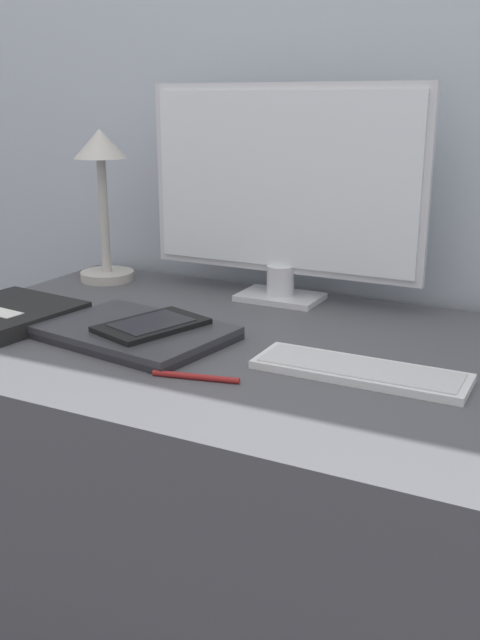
# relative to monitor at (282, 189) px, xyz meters

# --- Properties ---
(wall_back) EXTENTS (3.60, 0.05, 2.40)m
(wall_back) POSITION_rel_monitor_xyz_m (0.02, 0.14, 0.27)
(wall_back) COLOR #B2BCC6
(wall_back) RESTS_ON ground_plane
(desk) EXTENTS (1.13, 0.72, 0.71)m
(desk) POSITION_rel_monitor_xyz_m (0.02, -0.27, -0.58)
(desk) COLOR #4C4C51
(desk) RESTS_ON ground_plane
(monitor) EXTENTS (0.58, 0.11, 0.43)m
(monitor) POSITION_rel_monitor_xyz_m (0.00, 0.00, 0.00)
(monitor) COLOR silver
(monitor) RESTS_ON desk
(keyboard) EXTENTS (0.32, 0.10, 0.01)m
(keyboard) POSITION_rel_monitor_xyz_m (0.28, -0.33, -0.22)
(keyboard) COLOR silver
(keyboard) RESTS_ON desk
(laptop) EXTENTS (0.33, 0.26, 0.02)m
(laptop) POSITION_rel_monitor_xyz_m (-0.12, -0.34, -0.21)
(laptop) COLOR #232328
(laptop) RESTS_ON desk
(ereader) EXTENTS (0.16, 0.21, 0.01)m
(ereader) POSITION_rel_monitor_xyz_m (-0.09, -0.34, -0.20)
(ereader) COLOR black
(ereader) RESTS_ON laptop
(desk_lamp) EXTENTS (0.12, 0.12, 0.33)m
(desk_lamp) POSITION_rel_monitor_xyz_m (-0.42, -0.03, -0.00)
(desk_lamp) COLOR #BCB7AD
(desk_lamp) RESTS_ON desk
(notebook) EXTENTS (0.24, 0.24, 0.03)m
(notebook) POSITION_rel_monitor_xyz_m (-0.39, -0.37, -0.21)
(notebook) COLOR black
(notebook) RESTS_ON desk
(pen) EXTENTS (0.13, 0.04, 0.01)m
(pen) POSITION_rel_monitor_xyz_m (0.07, -0.46, -0.22)
(pen) COLOR maroon
(pen) RESTS_ON desk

